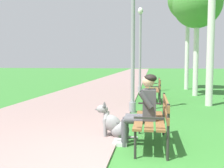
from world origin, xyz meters
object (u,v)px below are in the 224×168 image
(birch_tree_fourth, at_px, (197,4))
(park_bench_mid, at_px, (154,88))
(person_seated_on_near_bench, at_px, (143,107))
(lamp_post_near, at_px, (133,27))
(park_bench_near, at_px, (155,116))
(birch_tree_fifth, at_px, (188,0))
(lamp_post_mid, at_px, (140,49))
(dog_grey, at_px, (114,125))

(birch_tree_fourth, bearing_deg, park_bench_mid, -130.51)
(person_seated_on_near_bench, distance_m, lamp_post_near, 3.51)
(park_bench_near, relative_size, birch_tree_fourth, 0.30)
(birch_tree_fourth, bearing_deg, person_seated_on_near_bench, -105.78)
(lamp_post_near, height_order, birch_tree_fourth, birch_tree_fourth)
(person_seated_on_near_bench, bearing_deg, birch_tree_fifth, 78.52)
(park_bench_mid, height_order, lamp_post_near, lamp_post_near)
(park_bench_mid, height_order, lamp_post_mid, lamp_post_mid)
(lamp_post_mid, distance_m, birch_tree_fifth, 4.07)
(person_seated_on_near_bench, relative_size, birch_tree_fourth, 0.25)
(park_bench_mid, xyz_separation_m, lamp_post_mid, (-0.66, 2.82, 1.56))
(park_bench_mid, relative_size, birch_tree_fourth, 0.30)
(person_seated_on_near_bench, xyz_separation_m, birch_tree_fifth, (2.00, 9.85, 4.05))
(park_bench_near, bearing_deg, birch_tree_fifth, 79.64)
(lamp_post_near, xyz_separation_m, birch_tree_fifth, (2.40, 6.86, 2.27))
(park_bench_near, bearing_deg, dog_grey, 156.96)
(park_bench_mid, bearing_deg, person_seated_on_near_bench, -92.86)
(person_seated_on_near_bench, xyz_separation_m, dog_grey, (-0.55, 0.37, -0.42))
(park_bench_near, bearing_deg, birch_tree_fourth, 75.68)
(park_bench_near, distance_m, person_seated_on_near_bench, 0.27)
(person_seated_on_near_bench, bearing_deg, park_bench_near, 11.87)
(lamp_post_near, distance_m, lamp_post_mid, 4.95)
(park_bench_mid, height_order, birch_tree_fourth, birch_tree_fourth)
(birch_tree_fifth, bearing_deg, lamp_post_mid, -141.34)
(park_bench_mid, xyz_separation_m, person_seated_on_near_bench, (-0.26, -5.10, 0.17))
(lamp_post_mid, height_order, birch_tree_fifth, birch_tree_fifth)
(birch_tree_fifth, bearing_deg, park_bench_mid, -110.17)
(lamp_post_near, bearing_deg, park_bench_near, -78.42)
(person_seated_on_near_bench, relative_size, birch_tree_fifth, 0.21)
(park_bench_near, relative_size, lamp_post_mid, 0.37)
(park_bench_mid, bearing_deg, birch_tree_fifth, 69.83)
(dog_grey, bearing_deg, park_bench_mid, 80.35)
(dog_grey, relative_size, birch_tree_fourth, 0.17)
(lamp_post_mid, xyz_separation_m, birch_tree_fourth, (2.44, -0.75, 1.84))
(lamp_post_near, bearing_deg, birch_tree_fourth, 59.90)
(park_bench_near, xyz_separation_m, dog_grey, (-0.76, 0.32, -0.25))
(park_bench_near, relative_size, lamp_post_near, 0.31)
(lamp_post_near, bearing_deg, park_bench_mid, 72.80)
(park_bench_near, bearing_deg, lamp_post_near, 101.58)
(birch_tree_fourth, xyz_separation_m, birch_tree_fifth, (-0.03, 2.67, 0.82))
(dog_grey, xyz_separation_m, birch_tree_fourth, (2.58, 6.81, 3.66))
(park_bench_mid, distance_m, birch_tree_fifth, 6.59)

